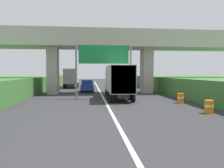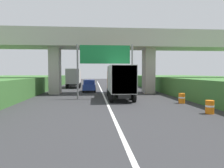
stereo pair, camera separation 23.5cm
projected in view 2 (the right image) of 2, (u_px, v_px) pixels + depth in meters
The scene contains 9 objects.
lane_centre_stripe at pixel (105, 99), 22.05m from camera, with size 0.20×90.85×0.01m, color white.
overpass_bridge at pixel (103, 46), 28.04m from camera, with size 40.00×4.80×8.19m.
overhead_highway_sign at pixel (105, 58), 22.11m from camera, with size 5.88×0.18×5.69m.
truck_red at pixel (74, 77), 39.22m from camera, with size 2.44×7.30×3.44m.
truck_orange at pixel (120, 81), 21.86m from camera, with size 2.44×7.30×3.44m.
car_green at pixel (127, 83), 40.33m from camera, with size 1.86×4.10×1.72m.
car_blue at pixel (89, 86), 30.76m from camera, with size 1.86×4.10×1.72m.
construction_barrel_2 at pixel (210, 107), 14.21m from camera, with size 0.57×0.57×0.90m.
construction_barrel_3 at pixel (182, 98), 19.07m from camera, with size 0.57×0.57×0.90m.
Camera 2 is at (-1.22, 3.51, 2.75)m, focal length 34.13 mm.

